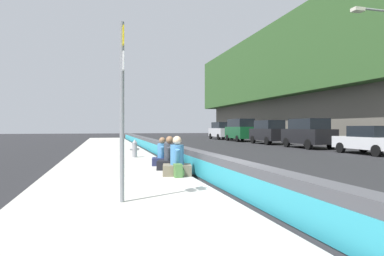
% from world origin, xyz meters
% --- Properties ---
extents(ground_plane, '(160.00, 160.00, 0.00)m').
position_xyz_m(ground_plane, '(0.00, 0.00, 0.00)').
color(ground_plane, '#232326').
rests_on(ground_plane, ground).
extents(sidewalk_strip, '(80.00, 4.40, 0.14)m').
position_xyz_m(sidewalk_strip, '(0.00, 2.65, 0.07)').
color(sidewalk_strip, '#B5B2A8').
rests_on(sidewalk_strip, ground_plane).
extents(jersey_barrier, '(76.00, 0.45, 0.85)m').
position_xyz_m(jersey_barrier, '(0.00, 0.00, 0.42)').
color(jersey_barrier, '#47474C').
rests_on(jersey_barrier, ground_plane).
extents(route_sign_post, '(0.44, 0.09, 3.60)m').
position_xyz_m(route_sign_post, '(-0.87, 2.68, 2.21)').
color(route_sign_post, gray).
rests_on(route_sign_post, sidewalk_strip).
extents(fire_hydrant, '(0.26, 0.46, 0.88)m').
position_xyz_m(fire_hydrant, '(8.97, 1.55, 0.59)').
color(fire_hydrant, gray).
rests_on(fire_hydrant, sidewalk_strip).
extents(seated_person_foreground, '(0.90, 1.00, 1.22)m').
position_xyz_m(seated_person_foreground, '(2.47, 0.83, 0.52)').
color(seated_person_foreground, '#706651').
rests_on(seated_person_foreground, sidewalk_strip).
extents(seated_person_middle, '(0.92, 1.01, 1.18)m').
position_xyz_m(seated_person_middle, '(3.91, 0.78, 0.51)').
color(seated_person_middle, black).
rests_on(seated_person_middle, sidewalk_strip).
extents(seated_person_rear, '(0.80, 0.89, 1.10)m').
position_xyz_m(seated_person_rear, '(5.24, 0.81, 0.48)').
color(seated_person_rear, '#23284C').
rests_on(seated_person_rear, sidewalk_strip).
extents(backpack, '(0.32, 0.28, 0.40)m').
position_xyz_m(backpack, '(2.03, 0.89, 0.33)').
color(backpack, '#4C7A3D').
rests_on(backpack, sidewalk_strip).
extents(parked_car_third, '(4.51, 1.96, 1.71)m').
position_xyz_m(parked_car_third, '(8.81, -12.35, 0.86)').
color(parked_car_third, silver).
rests_on(parked_car_third, ground_plane).
extents(parked_car_fourth, '(4.84, 2.14, 2.28)m').
position_xyz_m(parked_car_fourth, '(14.87, -12.22, 1.18)').
color(parked_car_fourth, black).
rests_on(parked_car_fourth, ground_plane).
extents(parked_car_midline, '(4.84, 2.14, 2.28)m').
position_xyz_m(parked_car_midline, '(21.27, -12.27, 1.18)').
color(parked_car_midline, black).
rests_on(parked_car_midline, ground_plane).
extents(parked_car_far, '(5.16, 2.23, 2.56)m').
position_xyz_m(parked_car_far, '(27.76, -12.10, 1.35)').
color(parked_car_far, '#145128').
rests_on(parked_car_far, ground_plane).
extents(parked_car_farther, '(4.82, 2.11, 2.28)m').
position_xyz_m(parked_car_farther, '(34.09, -12.08, 1.18)').
color(parked_car_farther, silver).
rests_on(parked_car_farther, ground_plane).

